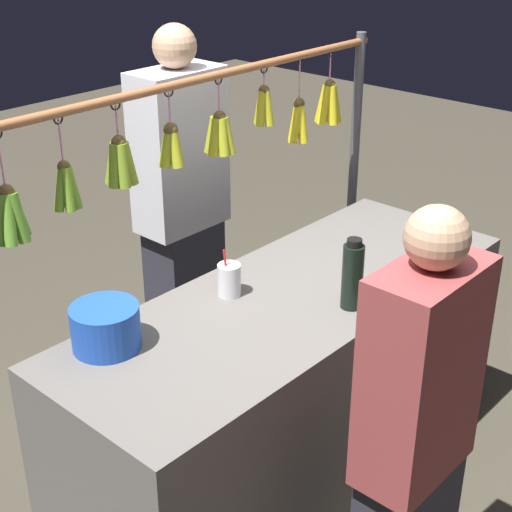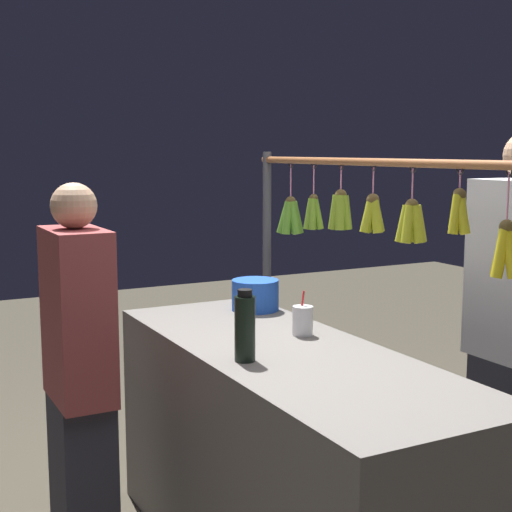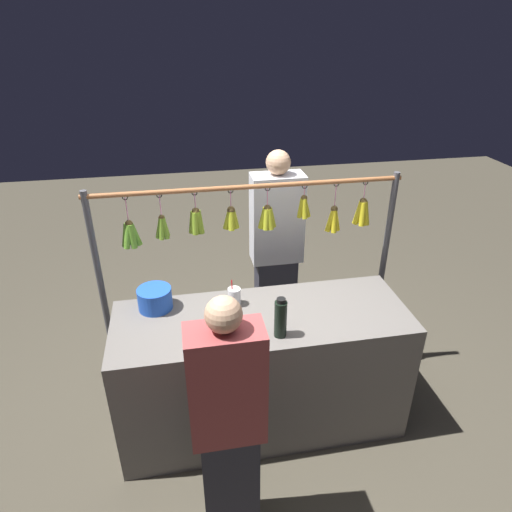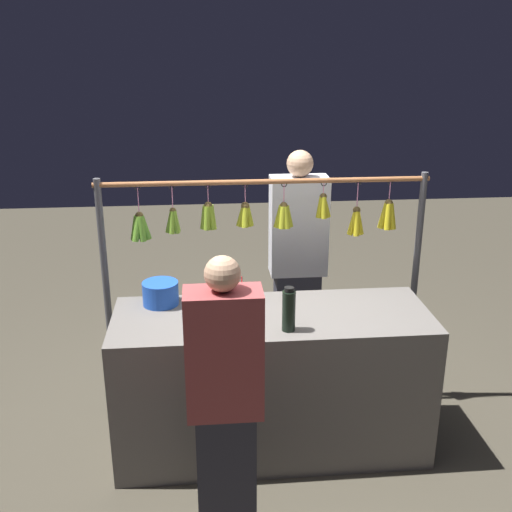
{
  "view_description": "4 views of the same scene",
  "coord_description": "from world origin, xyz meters",
  "px_view_note": "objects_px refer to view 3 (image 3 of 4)",
  "views": [
    {
      "loc": [
        1.86,
        1.51,
        2.21
      ],
      "look_at": [
        0.19,
        0.0,
        1.11
      ],
      "focal_mm": 53.74,
      "sensor_mm": 36.0,
      "label": 1
    },
    {
      "loc": [
        -2.31,
        1.35,
        1.63
      ],
      "look_at": [
        0.25,
        0.0,
        1.22
      ],
      "focal_mm": 51.88,
      "sensor_mm": 36.0,
      "label": 2
    },
    {
      "loc": [
        0.46,
        2.25,
        2.54
      ],
      "look_at": [
        0.04,
        0.0,
        1.32
      ],
      "focal_mm": 31.35,
      "sensor_mm": 36.0,
      "label": 3
    },
    {
      "loc": [
        0.39,
        3.19,
        2.41
      ],
      "look_at": [
        0.1,
        0.0,
        1.26
      ],
      "focal_mm": 42.4,
      "sensor_mm": 36.0,
      "label": 4
    }
  ],
  "objects_px": {
    "blue_bucket": "(155,299)",
    "customer_person": "(228,428)",
    "vendor_person": "(276,255)",
    "drink_cup": "(234,297)",
    "water_bottle": "(281,318)"
  },
  "relations": [
    {
      "from": "drink_cup",
      "to": "blue_bucket",
      "type": "bearing_deg",
      "value": -5.63
    },
    {
      "from": "water_bottle",
      "to": "blue_bucket",
      "type": "xyz_separation_m",
      "value": [
        0.72,
        -0.42,
        -0.05
      ]
    },
    {
      "from": "water_bottle",
      "to": "vendor_person",
      "type": "height_order",
      "value": "vendor_person"
    },
    {
      "from": "blue_bucket",
      "to": "customer_person",
      "type": "height_order",
      "value": "customer_person"
    },
    {
      "from": "vendor_person",
      "to": "customer_person",
      "type": "distance_m",
      "value": 1.7
    },
    {
      "from": "water_bottle",
      "to": "blue_bucket",
      "type": "height_order",
      "value": "water_bottle"
    },
    {
      "from": "water_bottle",
      "to": "blue_bucket",
      "type": "bearing_deg",
      "value": -30.16
    },
    {
      "from": "vendor_person",
      "to": "drink_cup",
      "type": "bearing_deg",
      "value": 58.58
    },
    {
      "from": "water_bottle",
      "to": "drink_cup",
      "type": "relative_size",
      "value": 1.44
    },
    {
      "from": "water_bottle",
      "to": "drink_cup",
      "type": "xyz_separation_m",
      "value": [
        0.22,
        -0.37,
        -0.06
      ]
    },
    {
      "from": "vendor_person",
      "to": "water_bottle",
      "type": "bearing_deg",
      "value": 78.43
    },
    {
      "from": "customer_person",
      "to": "drink_cup",
      "type": "bearing_deg",
      "value": -100.22
    },
    {
      "from": "vendor_person",
      "to": "customer_person",
      "type": "bearing_deg",
      "value": 69.33
    },
    {
      "from": "drink_cup",
      "to": "customer_person",
      "type": "bearing_deg",
      "value": 79.78
    },
    {
      "from": "blue_bucket",
      "to": "vendor_person",
      "type": "distance_m",
      "value": 1.17
    }
  ]
}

